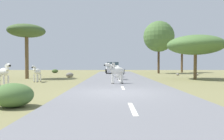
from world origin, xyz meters
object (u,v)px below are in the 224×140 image
tree_0 (182,45)px  bush_2 (13,95)px  zebra_0 (115,68)px  zebra_1 (4,72)px  tree_1 (158,37)px  rock_3 (197,74)px  car_1 (113,68)px  tree_7 (26,32)px  car_0 (112,68)px  rock_0 (69,75)px  zebra_3 (119,71)px  rock_2 (177,74)px  zebra_4 (116,71)px  bush_1 (54,71)px  tree_4 (195,45)px  zebra_2 (36,72)px

tree_0 → bush_2: (-15.76, -31.17, -4.45)m
zebra_0 → zebra_1: 12.11m
tree_1 → rock_3: bearing=-60.3°
car_1 → tree_0: tree_0 is taller
zebra_0 → tree_7: (-8.92, -1.89, 3.69)m
car_0 → zebra_1: bearing=-113.5°
tree_0 → rock_0: bearing=-139.3°
rock_0 → zebra_0: bearing=-1.9°
tree_7 → zebra_3: bearing=-12.1°
zebra_3 → tree_7: (-9.20, 1.97, 3.85)m
rock_3 → rock_2: bearing=-174.8°
zebra_4 → tree_0: tree_0 is taller
bush_1 → bush_2: bearing=-77.8°
zebra_1 → rock_2: (15.38, 13.90, -0.79)m
zebra_1 → car_0: (6.96, 19.72, -0.09)m
zebra_4 → car_1: 23.82m
zebra_4 → bush_1: (-9.91, 20.66, -0.65)m
zebra_0 → tree_4: 8.43m
bush_1 → bush_2: bush_2 is taller
rock_3 → zebra_3: bearing=-141.3°
zebra_0 → zebra_1: size_ratio=1.04×
zebra_0 → tree_0: 19.53m
bush_2 → rock_2: size_ratio=3.14×
zebra_2 → car_1: bearing=-99.3°
tree_0 → rock_0: tree_0 is taller
zebra_3 → tree_0: tree_0 is taller
zebra_0 → tree_1: (7.05, 10.86, 4.84)m
zebra_3 → zebra_4: size_ratio=0.90×
tree_0 → rock_2: tree_0 is taller
tree_0 → zebra_0: bearing=-129.1°
car_1 → bush_2: 32.41m
zebra_1 → bush_1: bearing=-130.3°
bush_1 → rock_3: size_ratio=2.85×
zebra_1 → car_0: car_0 is taller
tree_0 → tree_7: size_ratio=1.04×
rock_0 → rock_2: size_ratio=1.92×
tree_1 → rock_2: tree_1 is taller
bush_2 → rock_0: (-1.35, 16.47, -0.13)m
zebra_2 → car_1: (6.44, 21.83, 0.01)m
car_1 → rock_3: 15.70m
zebra_2 → tree_7: bearing=-52.1°
tree_7 → zebra_0: bearing=11.9°
zebra_0 → rock_2: (8.07, 4.25, -0.88)m
bush_1 → rock_0: 13.51m
bush_2 → rock_2: 23.69m
zebra_1 → rock_0: size_ratio=1.91×
car_1 → tree_4: tree_4 is taller
zebra_2 → tree_1: (13.56, 16.79, 5.03)m
car_0 → tree_1: 8.97m
tree_0 → tree_4: (-4.43, -17.62, -1.57)m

